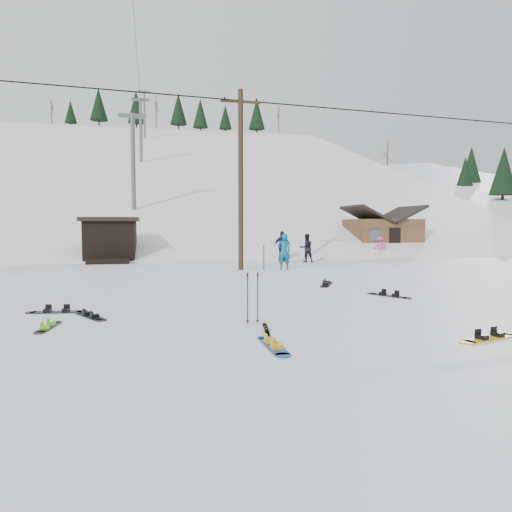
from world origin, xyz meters
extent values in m
plane|color=white|center=(0.00, 0.00, 0.00)|extent=(200.00, 200.00, 0.00)
cube|color=white|center=(0.00, 55.00, -12.00)|extent=(60.00, 85.24, 65.97)
cube|color=white|center=(38.00, 50.00, -11.00)|extent=(45.66, 93.98, 54.59)
cylinder|color=#3A2819|center=(2.00, 14.00, 4.50)|extent=(0.26, 0.26, 9.00)
cube|color=#3A2819|center=(2.00, 14.00, 8.40)|extent=(2.00, 0.12, 0.12)
cylinder|color=black|center=(2.00, 14.00, 8.52)|extent=(0.08, 0.08, 0.12)
cylinder|color=#595B60|center=(3.10, 13.60, 0.90)|extent=(0.07, 0.07, 1.80)
cube|color=white|center=(3.10, 13.56, 1.55)|extent=(0.50, 0.04, 0.60)
cube|color=black|center=(-5.00, 21.00, 1.25)|extent=(3.00, 3.00, 2.50)
cube|color=black|center=(-5.00, 21.00, 2.62)|extent=(3.40, 3.40, 0.25)
cube|color=black|center=(-5.00, 19.20, 0.15)|extent=(2.40, 1.20, 0.30)
cylinder|color=#595B60|center=(-4.00, 30.00, 7.25)|extent=(0.36, 0.36, 8.00)
cube|color=#595B60|center=(-4.00, 30.00, 11.05)|extent=(2.20, 0.30, 0.30)
cylinder|color=#595B60|center=(-4.00, 50.00, 13.75)|extent=(0.36, 0.36, 8.00)
cube|color=#595B60|center=(-4.00, 50.00, 17.55)|extent=(2.20, 0.30, 0.30)
cylinder|color=#595B60|center=(-4.00, 70.00, 20.25)|extent=(0.36, 0.36, 8.00)
cube|color=#595B60|center=(-4.00, 70.00, 24.05)|extent=(2.20, 0.30, 0.30)
cube|color=brown|center=(15.00, 24.00, 1.35)|extent=(5.00, 4.00, 2.70)
cube|color=black|center=(13.65, 24.00, 3.05)|extent=(2.69, 4.40, 1.43)
cube|color=black|center=(16.35, 24.00, 3.05)|extent=(2.69, 4.40, 1.43)
cube|color=black|center=(15.00, 21.98, 1.10)|extent=(0.90, 0.06, 1.90)
cube|color=#174196|center=(-0.01, -0.55, 0.01)|extent=(0.33, 1.27, 0.03)
cylinder|color=#174196|center=(-0.03, 0.08, 0.01)|extent=(0.29, 0.29, 0.03)
cylinder|color=#174196|center=(0.01, -1.18, 0.01)|extent=(0.29, 0.29, 0.03)
cube|color=#D39E0B|center=(-0.02, -0.32, 0.07)|extent=(0.21, 0.16, 0.08)
cube|color=#D39E0B|center=(0.00, -0.78, 0.07)|extent=(0.21, 0.16, 0.08)
cube|color=#C73C14|center=(0.15, 0.67, 0.01)|extent=(0.32, 1.40, 0.02)
cube|color=black|center=(0.15, 0.67, 0.05)|extent=(0.11, 0.26, 0.06)
cube|color=#C73C14|center=(0.18, 0.81, 0.01)|extent=(0.32, 1.40, 0.02)
cube|color=black|center=(0.18, 0.81, 0.05)|extent=(0.11, 0.26, 0.06)
cylinder|color=black|center=(-0.09, 1.56, 0.58)|extent=(0.02, 0.02, 1.16)
cylinder|color=black|center=(-0.09, 1.56, 0.06)|extent=(0.09, 0.09, 0.01)
cylinder|color=black|center=(-0.09, 1.56, 1.14)|extent=(0.03, 0.03, 0.11)
cylinder|color=black|center=(0.15, 1.56, 0.58)|extent=(0.02, 0.02, 1.16)
cylinder|color=black|center=(0.15, 1.56, 0.06)|extent=(0.09, 0.09, 0.01)
cylinder|color=black|center=(0.15, 1.56, 1.14)|extent=(0.03, 0.03, 0.11)
cube|color=black|center=(-4.74, 3.88, 0.01)|extent=(1.33, 0.46, 0.03)
cylinder|color=black|center=(-4.10, 3.80, 0.01)|extent=(0.30, 0.30, 0.03)
cylinder|color=black|center=(-5.39, 3.96, 0.01)|extent=(0.30, 0.30, 0.03)
cube|color=black|center=(-4.51, 3.85, 0.07)|extent=(0.19, 0.23, 0.09)
cube|color=black|center=(-4.97, 3.91, 0.07)|extent=(0.19, 0.23, 0.09)
cube|color=black|center=(-3.78, 3.08, 0.01)|extent=(0.84, 1.15, 0.02)
cylinder|color=black|center=(-4.09, 3.58, 0.01)|extent=(0.27, 0.27, 0.02)
cylinder|color=black|center=(-3.47, 2.57, 0.01)|extent=(0.27, 0.27, 0.02)
cube|color=black|center=(-3.89, 3.26, 0.06)|extent=(0.24, 0.22, 0.08)
cube|color=black|center=(-3.67, 2.90, 0.06)|extent=(0.24, 0.22, 0.08)
cube|color=black|center=(-4.55, 2.05, 0.01)|extent=(0.37, 1.07, 0.02)
cylinder|color=black|center=(-4.48, 2.57, 0.01)|extent=(0.24, 0.24, 0.02)
cylinder|color=black|center=(-4.61, 1.53, 0.01)|extent=(0.24, 0.24, 0.02)
cube|color=#58BC16|center=(-4.53, 2.24, 0.06)|extent=(0.19, 0.15, 0.07)
cube|color=#58BC16|center=(-4.57, 1.86, 0.06)|extent=(0.19, 0.15, 0.07)
cube|color=black|center=(5.13, 4.55, 0.01)|extent=(0.91, 1.26, 0.03)
cylinder|color=black|center=(5.46, 3.99, 0.01)|extent=(0.30, 0.30, 0.03)
cylinder|color=black|center=(4.81, 5.10, 0.01)|extent=(0.30, 0.30, 0.03)
cube|color=black|center=(5.25, 4.34, 0.07)|extent=(0.26, 0.24, 0.08)
cube|color=black|center=(5.02, 4.75, 0.07)|extent=(0.26, 0.24, 0.08)
cube|color=yellow|center=(4.41, -0.90, 0.01)|extent=(1.39, 0.66, 0.03)
cylinder|color=yellow|center=(5.07, -0.72, 0.01)|extent=(0.31, 0.31, 0.03)
cylinder|color=yellow|center=(3.76, -1.08, 0.01)|extent=(0.31, 0.31, 0.03)
cube|color=black|center=(4.65, -0.84, 0.07)|extent=(0.22, 0.26, 0.09)
cube|color=black|center=(4.18, -0.97, 0.07)|extent=(0.22, 0.26, 0.09)
cube|color=black|center=(4.16, 7.57, 0.01)|extent=(0.95, 1.37, 0.03)
cylinder|color=black|center=(4.50, 8.18, 0.01)|extent=(0.32, 0.32, 0.03)
cylinder|color=black|center=(3.83, 6.96, 0.01)|extent=(0.32, 0.32, 0.03)
cube|color=black|center=(4.28, 7.79, 0.07)|extent=(0.28, 0.26, 0.09)
cube|color=black|center=(4.04, 7.35, 0.07)|extent=(0.28, 0.26, 0.09)
imported|color=#0C5C7C|center=(4.17, 13.62, 0.92)|extent=(0.71, 0.51, 1.84)
imported|color=black|center=(6.72, 17.67, 0.86)|extent=(0.86, 0.68, 1.73)
imported|color=#CB4789|center=(13.20, 20.76, 0.72)|extent=(1.03, 0.74, 1.44)
imported|color=#19183C|center=(5.52, 18.86, 0.94)|extent=(1.20, 0.87, 1.89)
camera|label=1|loc=(-2.11, -8.77, 2.32)|focal=32.00mm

